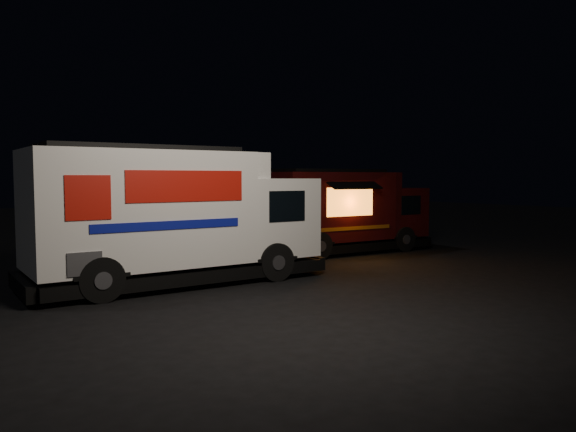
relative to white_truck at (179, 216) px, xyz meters
The scene contains 3 objects.
ground 2.99m from the white_truck, 42.37° to the right, with size 80.00×80.00×0.00m, color black.
white_truck is the anchor object (origin of this frame).
red_truck 7.36m from the white_truck, 12.55° to the left, with size 6.12×2.25×2.85m, color #35090C, non-canonical shape.
Camera 1 is at (-8.14, -10.65, 2.59)m, focal length 35.00 mm.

